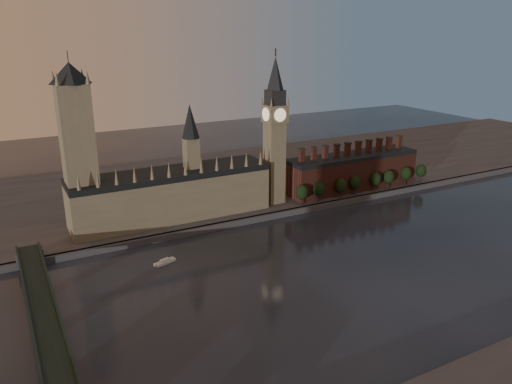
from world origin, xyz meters
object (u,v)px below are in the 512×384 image
at_px(victoria_tower, 78,145).
at_px(big_ben, 275,130).
at_px(river_boat, 165,262).
at_px(westminster_bridge, 51,345).

bearing_deg(victoria_tower, big_ben, -2.20).
bearing_deg(river_boat, victoria_tower, 101.67).
distance_m(westminster_bridge, river_boat, 90.45).
xyz_separation_m(westminster_bridge, river_boat, (65.81, 61.71, -6.48)).
bearing_deg(westminster_bridge, river_boat, 43.16).
bearing_deg(big_ben, river_boat, -152.80).
height_order(big_ben, river_boat, big_ben).
bearing_deg(river_boat, westminster_bridge, -154.00).
distance_m(victoria_tower, big_ben, 130.12).
height_order(victoria_tower, westminster_bridge, victoria_tower).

